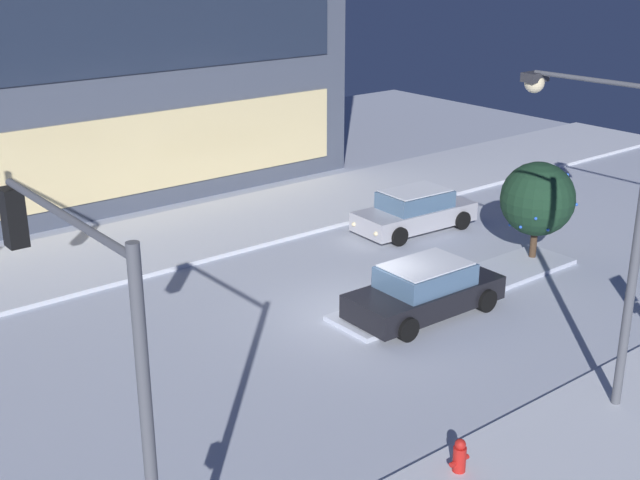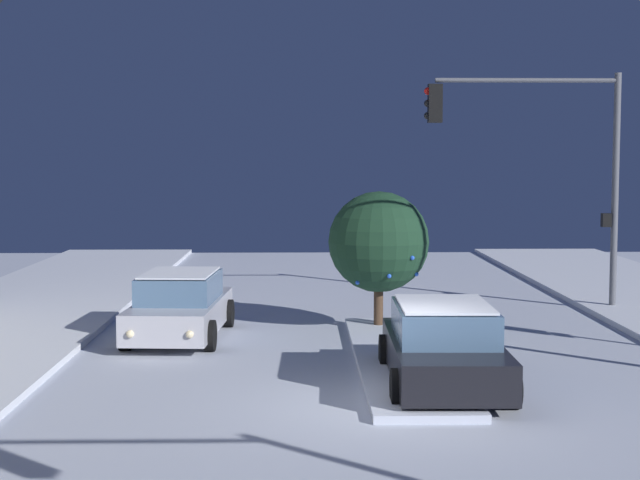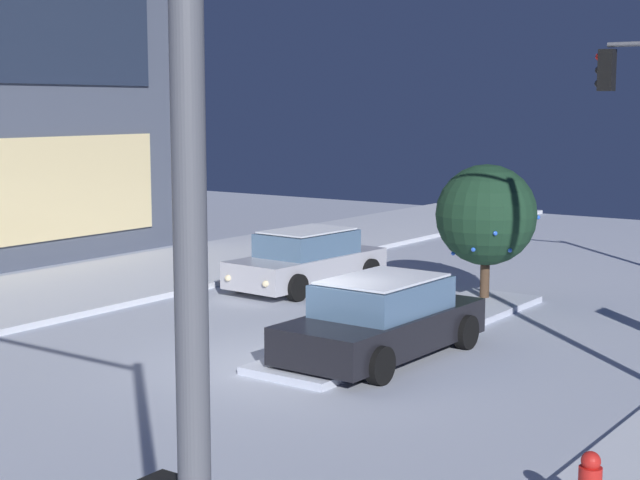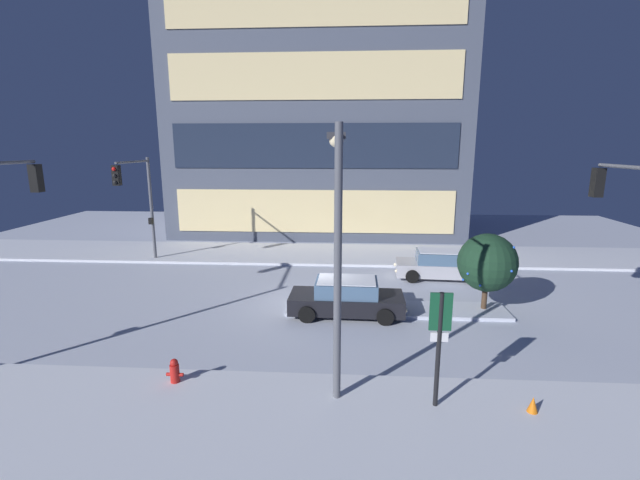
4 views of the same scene
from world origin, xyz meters
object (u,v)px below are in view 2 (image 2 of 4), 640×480
at_px(traffic_light_corner_near_right, 542,147).
at_px(decorated_tree_median, 379,242).
at_px(car_near, 443,347).
at_px(car_far, 180,307).

distance_m(traffic_light_corner_near_right, decorated_tree_median, 5.83).
xyz_separation_m(car_near, car_far, (4.79, 5.22, -0.00)).
relative_size(car_far, decorated_tree_median, 1.42).
relative_size(car_near, decorated_tree_median, 1.43).
distance_m(car_near, decorated_tree_median, 5.85).
bearing_deg(decorated_tree_median, traffic_light_corner_near_right, -57.02).
bearing_deg(car_near, car_far, 48.69).
bearing_deg(car_far, car_near, 50.83).
bearing_deg(traffic_light_corner_near_right, decorated_tree_median, 32.98).
relative_size(car_far, traffic_light_corner_near_right, 0.74).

